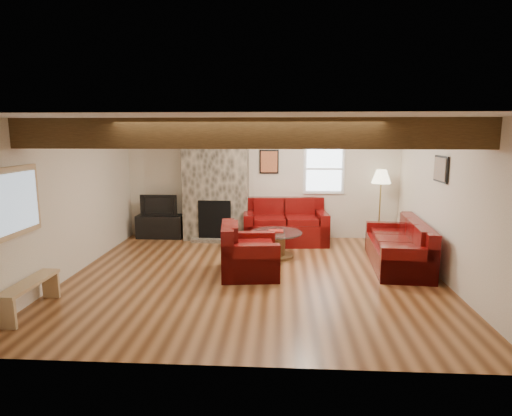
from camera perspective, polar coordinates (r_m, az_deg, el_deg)
The scene contains 17 objects.
room at distance 6.78m, azimuth -0.23°, elevation 0.92°, with size 8.00×8.00×8.00m.
oak_beam at distance 5.45m, azimuth -1.10°, elevation 9.92°, with size 6.00×0.36×0.38m, color #34230F.
chimney_breast at distance 9.35m, azimuth -5.37°, elevation 3.17°, with size 1.40×0.67×2.50m.
back_window at distance 9.47m, azimuth 9.06°, elevation 5.18°, with size 0.90×0.08×1.10m, color white, non-canonical shape.
hatch_window at distance 6.26m, azimuth -29.41°, elevation 0.73°, with size 0.08×1.00×0.90m, color tan, non-canonical shape.
ceiling_dome at distance 7.60m, azimuth 7.12°, elevation 10.81°, with size 0.40×0.40×0.18m, color white, non-canonical shape.
artwork_back at distance 9.42m, azimuth 1.76°, elevation 6.19°, with size 0.42×0.06×0.52m, color black, non-canonical shape.
artwork_right at distance 7.45m, azimuth 23.37°, elevation 4.79°, with size 0.06×0.55×0.42m, color black, non-canonical shape.
sofa_three at distance 7.94m, azimuth 18.36°, elevation -4.53°, with size 2.07×0.87×0.80m, color #400408, non-canonical shape.
loveseat at distance 9.11m, azimuth 3.89°, elevation -1.81°, with size 1.75×1.01×0.93m, color #400408, non-canonical shape.
armchair_red at distance 7.09m, azimuth -0.85°, elevation -5.54°, with size 1.04×0.91×0.84m, color #400408, non-canonical shape.
coffee_table at distance 8.11m, azimuth 2.67°, elevation -4.88°, with size 0.99×0.99×0.52m.
tv_cabinet at distance 9.82m, azimuth -12.62°, elevation -2.40°, with size 1.03×0.41×0.51m, color black.
television at distance 9.73m, azimuth -12.73°, elevation 0.42°, with size 0.82×0.11×0.47m, color black.
floor_lamp at distance 9.28m, azimuth 16.34°, elevation 3.52°, with size 0.40×0.40×1.57m.
pine_bench at distance 6.41m, azimuth -27.87°, elevation -10.44°, with size 0.26×1.09×0.41m, color tan, non-canonical shape.
coal_bucket at distance 8.77m, azimuth -3.19°, elevation -4.43°, with size 0.30×0.30×0.28m, color gray, non-canonical shape.
Camera 1 is at (0.43, -6.69, 2.31)m, focal length 30.00 mm.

